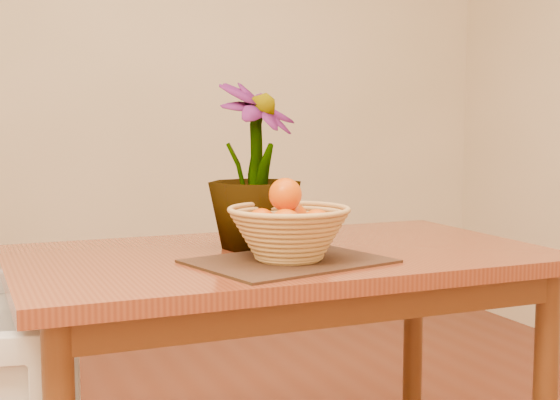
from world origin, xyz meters
name	(u,v)px	position (x,y,z in m)	size (l,w,h in m)	color
wall_back	(126,67)	(0.00, 2.25, 1.35)	(4.00, 0.02, 2.70)	#FFE7C2
table	(282,284)	(0.00, 0.30, 0.66)	(1.40, 0.80, 0.75)	maroon
placemat	(289,261)	(-0.05, 0.14, 0.75)	(0.45, 0.34, 0.01)	#3D2016
wicker_basket	(289,235)	(-0.05, 0.14, 0.82)	(0.30, 0.30, 0.12)	tan
orange_pile	(288,218)	(-0.05, 0.15, 0.86)	(0.19, 0.20, 0.15)	#DB4A03
potted_plant	(255,165)	(-0.05, 0.38, 0.98)	(0.25, 0.25, 0.45)	#1F4914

